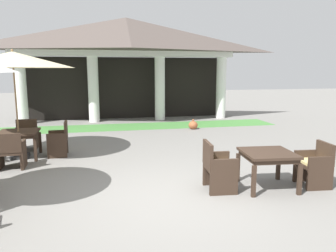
% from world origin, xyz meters
% --- Properties ---
extents(ground_plane, '(60.00, 60.00, 0.00)m').
position_xyz_m(ground_plane, '(0.00, 0.00, 0.00)').
color(ground_plane, gray).
extents(background_pavilion, '(10.00, 3.07, 4.47)m').
position_xyz_m(background_pavilion, '(0.00, 9.31, 3.44)').
color(background_pavilion, white).
rests_on(background_pavilion, ground).
extents(lawn_strip, '(11.80, 1.67, 0.01)m').
position_xyz_m(lawn_strip, '(0.00, 7.62, 0.00)').
color(lawn_strip, '#47843D').
rests_on(lawn_strip, ground).
extents(patio_table_near_foreground, '(1.02, 1.02, 0.71)m').
position_xyz_m(patio_table_near_foreground, '(1.83, 0.12, 0.61)').
color(patio_table_near_foreground, '#38281E').
rests_on(patio_table_near_foreground, ground).
extents(patio_chair_near_foreground_west, '(0.58, 0.67, 0.93)m').
position_xyz_m(patio_chair_near_foreground_west, '(0.86, 0.21, 0.43)').
color(patio_chair_near_foreground_west, '#38281E').
rests_on(patio_chair_near_foreground_west, ground).
extents(patio_chair_near_foreground_east, '(0.57, 0.63, 0.87)m').
position_xyz_m(patio_chair_near_foreground_east, '(2.80, 0.03, 0.41)').
color(patio_chair_near_foreground_east, '#38281E').
rests_on(patio_chair_near_foreground_east, ground).
extents(patio_table_mid_left, '(0.99, 0.99, 0.70)m').
position_xyz_m(patio_table_mid_left, '(-3.33, 3.47, 0.61)').
color(patio_table_mid_left, '#38281E').
rests_on(patio_table_mid_left, ground).
extents(patio_umbrella_mid_left, '(2.97, 2.97, 2.76)m').
position_xyz_m(patio_umbrella_mid_left, '(-3.33, 3.47, 2.49)').
color(patio_umbrella_mid_left, '#2D2D2D').
rests_on(patio_umbrella_mid_left, ground).
extents(patio_chair_mid_left_east, '(0.52, 0.59, 0.92)m').
position_xyz_m(patio_chair_mid_left_east, '(-2.35, 3.50, 0.42)').
color(patio_chair_mid_left_east, '#38281E').
rests_on(patio_chair_mid_left_east, ground).
extents(patio_chair_mid_left_south, '(0.59, 0.55, 0.86)m').
position_xyz_m(patio_chair_mid_left_south, '(-3.30, 2.49, 0.40)').
color(patio_chair_mid_left_south, '#38281E').
rests_on(patio_chair_mid_left_south, ground).
extents(patio_chair_mid_left_north, '(0.61, 0.60, 0.84)m').
position_xyz_m(patio_chair_mid_left_north, '(-3.36, 4.46, 0.39)').
color(patio_chair_mid_left_north, '#38281E').
rests_on(patio_chair_mid_left_north, ground).
extents(terracotta_urn, '(0.36, 0.36, 0.39)m').
position_xyz_m(terracotta_urn, '(2.26, 6.57, 0.16)').
color(terracotta_urn, '#9E5633').
rests_on(terracotta_urn, ground).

